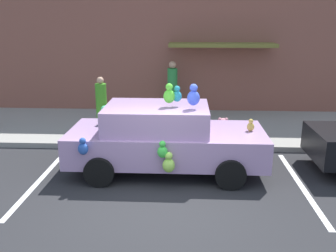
{
  "coord_description": "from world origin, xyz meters",
  "views": [
    {
      "loc": [
        0.48,
        -6.3,
        3.41
      ],
      "look_at": [
        0.05,
        2.27,
        0.9
      ],
      "focal_mm": 39.42,
      "sensor_mm": 36.0,
      "label": 1
    }
  ],
  "objects_px": {
    "plush_covered_car": "(164,138)",
    "pedestrian_walking_past": "(172,90)",
    "teddy_bear_on_sidewalk": "(223,130)",
    "pedestrian_by_lamp": "(102,107)"
  },
  "relations": [
    {
      "from": "pedestrian_walking_past",
      "to": "pedestrian_by_lamp",
      "type": "xyz_separation_m",
      "value": [
        -1.99,
        -2.27,
        -0.1
      ]
    },
    {
      "from": "teddy_bear_on_sidewalk",
      "to": "pedestrian_by_lamp",
      "type": "height_order",
      "value": "pedestrian_by_lamp"
    },
    {
      "from": "teddy_bear_on_sidewalk",
      "to": "pedestrian_walking_past",
      "type": "height_order",
      "value": "pedestrian_walking_past"
    },
    {
      "from": "teddy_bear_on_sidewalk",
      "to": "pedestrian_walking_past",
      "type": "bearing_deg",
      "value": 117.04
    },
    {
      "from": "plush_covered_car",
      "to": "pedestrian_by_lamp",
      "type": "relative_size",
      "value": 2.66
    },
    {
      "from": "plush_covered_car",
      "to": "pedestrian_walking_past",
      "type": "xyz_separation_m",
      "value": [
        0.01,
        4.69,
        0.22
      ]
    },
    {
      "from": "plush_covered_car",
      "to": "pedestrian_walking_past",
      "type": "relative_size",
      "value": 2.37
    },
    {
      "from": "plush_covered_car",
      "to": "pedestrian_walking_past",
      "type": "height_order",
      "value": "plush_covered_car"
    },
    {
      "from": "plush_covered_car",
      "to": "pedestrian_by_lamp",
      "type": "xyz_separation_m",
      "value": [
        -1.98,
        2.42,
        0.12
      ]
    },
    {
      "from": "pedestrian_walking_past",
      "to": "pedestrian_by_lamp",
      "type": "distance_m",
      "value": 3.02
    }
  ]
}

